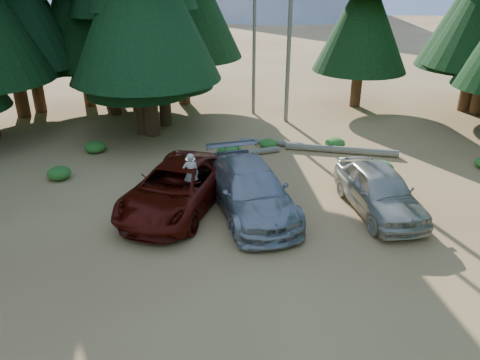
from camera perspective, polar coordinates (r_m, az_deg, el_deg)
The scene contains 18 objects.
ground at distance 15.27m, azimuth 4.11°, elevation -9.38°, with size 160.00×160.00×0.00m, color #94643F.
forest_belt_north at distance 28.94m, azimuth 3.96°, elevation 7.53°, with size 36.00×7.00×22.00m, color black, non-canonical shape.
snag_front at distance 27.28m, azimuth 6.13°, elevation 19.28°, with size 0.24×0.24×12.00m, color #696054.
snag_back at distance 28.87m, azimuth 1.76°, elevation 17.71°, with size 0.20×0.20×10.00m, color #696054.
red_pickup at distance 17.92m, azimuth -7.74°, elevation -0.88°, with size 2.88×6.25×1.74m, color #530E07.
silver_minivan_center at distance 17.52m, azimuth 1.31°, elevation -1.16°, with size 2.51×6.17×1.79m, color #9FA1A7.
silver_minivan_right at distance 18.30m, azimuth 16.61°, elevation -1.16°, with size 2.06×5.12×1.74m, color beige.
frisbee_player at distance 17.57m, azimuth -6.03°, elevation 0.72°, with size 0.69×0.55×1.67m.
log_left at distance 22.83m, azimuth -0.18°, elevation 3.18°, with size 0.30×0.30×4.24m, color #696054.
log_mid at distance 24.43m, azimuth 3.89°, elevation 4.57°, with size 0.28×0.28×3.36m, color #696054.
log_right at distance 23.84m, azimuth 12.21°, elevation 3.63°, with size 0.35×0.35×5.52m, color #696054.
shrub_far_left at distance 24.48m, azimuth -17.25°, elevation 3.89°, with size 1.04×1.04×0.57m, color #256D20.
shrub_left at distance 22.54m, azimuth -0.68°, elevation 3.17°, with size 0.91×0.91×0.50m, color #256D20.
shrub_center_left at distance 22.55m, azimuth -1.26°, elevation 3.44°, with size 1.28×1.28×0.70m, color #256D20.
shrub_center_right at distance 23.89m, azimuth 3.49°, elevation 4.40°, with size 0.93×0.93×0.51m, color #256D20.
shrub_right at distance 24.36m, azimuth 11.52°, elevation 4.41°, with size 1.02×1.02×0.56m, color #256D20.
shrub_far_right at distance 21.68m, azimuth 16.71°, elevation 1.38°, with size 1.19×1.19×0.66m, color #256D20.
shrub_edge_west at distance 21.88m, azimuth -21.20°, elevation 0.79°, with size 1.01×1.01×0.56m, color #256D20.
Camera 1 is at (-0.32, -12.64, 8.56)m, focal length 35.00 mm.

